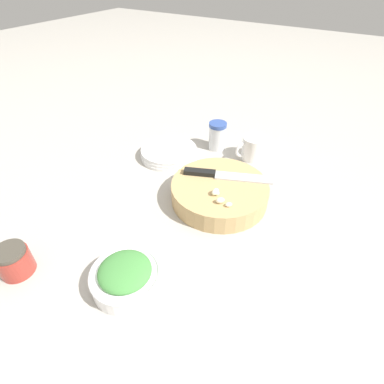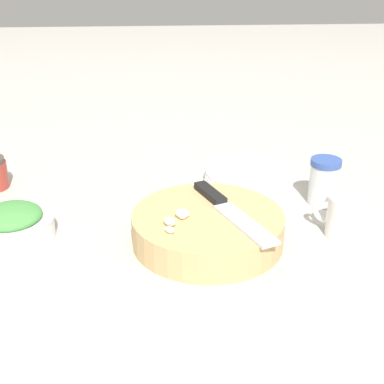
{
  "view_description": "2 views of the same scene",
  "coord_description": "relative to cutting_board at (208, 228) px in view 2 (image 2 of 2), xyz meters",
  "views": [
    {
      "loc": [
        -0.47,
        -0.35,
        0.53
      ],
      "look_at": [
        0.02,
        -0.04,
        0.06
      ],
      "focal_mm": 28.0,
      "sensor_mm": 36.0,
      "label": 1
    },
    {
      "loc": [
        0.01,
        -0.87,
        0.47
      ],
      "look_at": [
        0.07,
        -0.04,
        0.08
      ],
      "focal_mm": 50.0,
      "sensor_mm": 36.0,
      "label": 2
    }
  ],
  "objects": [
    {
      "name": "garlic_cloves",
      "position": [
        -0.05,
        -0.02,
        0.03
      ],
      "size": [
        0.05,
        0.07,
        0.02
      ],
      "color": "beige",
      "rests_on": "cutting_board"
    },
    {
      "name": "chef_knife",
      "position": [
        0.03,
        0.01,
        0.03
      ],
      "size": [
        0.12,
        0.23,
        0.01
      ],
      "rotation": [
        0.0,
        0.0,
        3.54
      ],
      "color": "black",
      "rests_on": "cutting_board"
    },
    {
      "name": "ground_plane",
      "position": [
        -0.09,
        0.08,
        -0.03
      ],
      "size": [
        5.0,
        5.0,
        0.0
      ],
      "primitive_type": "plane",
      "color": "#B2ADA3"
    },
    {
      "name": "plate_stack",
      "position": [
        0.11,
        0.24,
        -0.01
      ],
      "size": [
        0.19,
        0.19,
        0.03
      ],
      "color": "white",
      "rests_on": "ground_plane"
    },
    {
      "name": "coffee_mug",
      "position": [
        0.24,
        0.01,
        0.01
      ],
      "size": [
        0.09,
        0.08,
        0.07
      ],
      "color": "white",
      "rests_on": "ground_plane"
    },
    {
      "name": "spice_jar",
      "position": [
        0.24,
        0.13,
        0.02
      ],
      "size": [
        0.06,
        0.06,
        0.09
      ],
      "color": "silver",
      "rests_on": "ground_plane"
    },
    {
      "name": "herb_bowl",
      "position": [
        -0.33,
        0.03,
        0.0
      ],
      "size": [
        0.14,
        0.14,
        0.06
      ],
      "color": "white",
      "rests_on": "ground_plane"
    },
    {
      "name": "cutting_board",
      "position": [
        0.0,
        0.0,
        0.0
      ],
      "size": [
        0.26,
        0.26,
        0.05
      ],
      "color": "tan",
      "rests_on": "ground_plane"
    }
  ]
}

